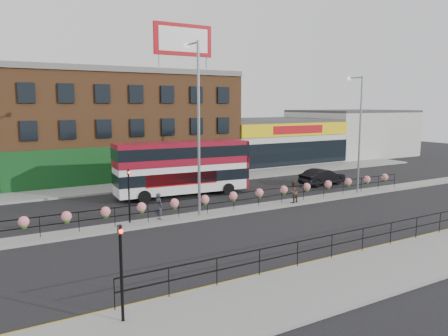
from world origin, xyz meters
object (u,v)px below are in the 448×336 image
car (322,177)px  pedestrian_b (293,192)px  pedestrian_a (159,206)px  double_decker_bus (183,163)px  lamp_column_west (197,113)px  lamp_column_east (358,124)px

car → pedestrian_b: 8.63m
pedestrian_a → pedestrian_b: (9.98, -0.52, -0.04)m
double_decker_bus → lamp_column_west: (-1.93, -6.19, 3.94)m
pedestrian_b → lamp_column_west: bearing=-13.8°
lamp_column_west → lamp_column_east: size_ratio=1.18×
pedestrian_a → lamp_column_east: (16.69, -0.06, 4.58)m
pedestrian_a → lamp_column_east: 17.31m
car → pedestrian_a: bearing=101.1°
pedestrian_b → lamp_column_west: lamp_column_west is taller
double_decker_bus → pedestrian_b: bearing=-50.9°
double_decker_bus → pedestrian_b: (5.45, -6.70, -1.66)m
car → lamp_column_east: (-0.48, -4.29, 4.83)m
car → lamp_column_east: lamp_column_east is taller
lamp_column_east → pedestrian_a: bearing=179.8°
double_decker_bus → lamp_column_west: bearing=-107.3°
double_decker_bus → pedestrian_a: size_ratio=6.47×
car → double_decker_bus: bearing=78.4°
pedestrian_b → lamp_column_east: 8.16m
lamp_column_west → lamp_column_east: bearing=-0.2°
double_decker_bus → lamp_column_west: 7.59m
double_decker_bus → lamp_column_east: size_ratio=1.16×
car → pedestrian_a: size_ratio=2.73×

